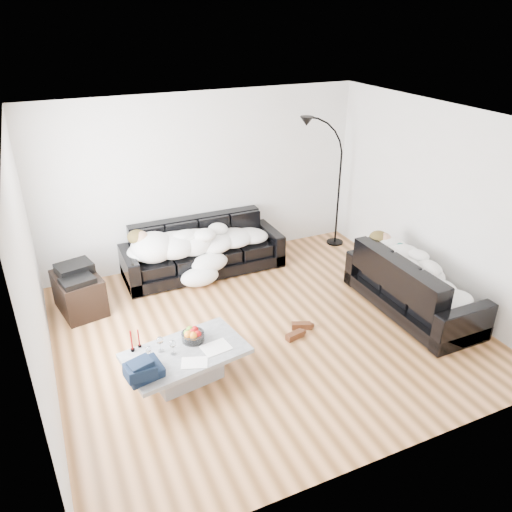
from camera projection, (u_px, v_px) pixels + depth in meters
name	position (u px, v px, depth m)	size (l,w,h in m)	color
ground	(266.00, 329.00, 6.30)	(5.00, 5.00, 0.00)	brown
wall_back	(203.00, 180.00, 7.55)	(5.00, 0.02, 2.60)	silver
wall_left	(32.00, 279.00, 4.79)	(0.02, 4.50, 2.60)	silver
wall_right	(436.00, 204.00, 6.63)	(0.02, 4.50, 2.60)	silver
ceiling	(268.00, 120.00, 5.13)	(5.00, 5.00, 0.00)	white
sofa_back	(203.00, 248.00, 7.52)	(2.39, 0.83, 0.78)	black
sofa_right	(414.00, 283.00, 6.54)	(1.95, 0.84, 0.79)	black
sleeper_back	(203.00, 235.00, 7.37)	(2.03, 0.70, 0.41)	white
sleeper_right	(416.00, 268.00, 6.44)	(1.68, 0.71, 0.41)	white
teal_cushion	(384.00, 244.00, 6.87)	(0.36, 0.30, 0.20)	#0E6351
coffee_table	(187.00, 365.00, 5.38)	(1.27, 0.74, 0.37)	#939699
fruit_bowl	(193.00, 334.00, 5.44)	(0.25, 0.25, 0.15)	white
wine_glass_a	(160.00, 344.00, 5.26)	(0.08, 0.08, 0.18)	white
wine_glass_b	(149.00, 353.00, 5.16)	(0.06, 0.06, 0.15)	white
wine_glass_c	(173.00, 348.00, 5.22)	(0.07, 0.07, 0.17)	white
candle_left	(132.00, 341.00, 5.25)	(0.05, 0.05, 0.25)	maroon
candle_right	(139.00, 339.00, 5.32)	(0.04, 0.04, 0.22)	maroon
newspaper_a	(216.00, 347.00, 5.35)	(0.30, 0.23, 0.01)	silver
newspaper_b	(194.00, 362.00, 5.12)	(0.27, 0.19, 0.01)	silver
navy_jacket	(139.00, 364.00, 4.83)	(0.37, 0.31, 0.18)	black
shoes	(298.00, 330.00, 6.19)	(0.41, 0.30, 0.09)	#472311
av_cabinet	(79.00, 293.00, 6.59)	(0.52, 0.75, 0.52)	black
stereo	(75.00, 272.00, 6.44)	(0.44, 0.34, 0.13)	black
floor_lamp	(339.00, 189.00, 8.17)	(0.70, 0.28, 1.94)	black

